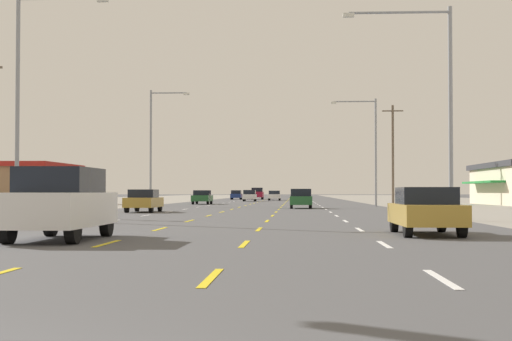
# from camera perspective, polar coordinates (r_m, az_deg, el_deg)

# --- Properties ---
(ground_plane) EXTENTS (572.00, 572.00, 0.00)m
(ground_plane) POSITION_cam_1_polar(r_m,az_deg,el_deg) (70.79, 0.56, -2.66)
(ground_plane) COLOR #4C4C4F
(lot_apron_left) EXTENTS (28.00, 440.00, 0.01)m
(lot_apron_left) POSITION_cam_1_polar(r_m,az_deg,el_deg) (75.99, -18.45, -2.50)
(lot_apron_left) COLOR gray
(lot_apron_left) RESTS_ON ground
(lane_markings) EXTENTS (10.64, 227.60, 0.01)m
(lane_markings) POSITION_cam_1_polar(r_m,az_deg,el_deg) (109.26, 1.43, -2.27)
(lane_markings) COLOR white
(lane_markings) RESTS_ON ground
(suv_inner_left_nearest) EXTENTS (1.98, 4.90, 1.98)m
(suv_inner_left_nearest) POSITION_cam_1_polar(r_m,az_deg,el_deg) (21.63, -14.35, -2.33)
(suv_inner_left_nearest) COLOR white
(suv_inner_left_nearest) RESTS_ON ground
(sedan_far_right_near) EXTENTS (1.80, 4.50, 1.46)m
(sedan_far_right_near) POSITION_cam_1_polar(r_m,az_deg,el_deg) (24.08, 12.55, -2.90)
(sedan_far_right_near) COLOR #B28C33
(sedan_far_right_near) RESTS_ON ground
(sedan_far_left_mid) EXTENTS (1.80, 4.50, 1.46)m
(sedan_far_left_mid) POSITION_cam_1_polar(r_m,az_deg,el_deg) (49.79, -8.38, -2.22)
(sedan_far_left_mid) COLOR #B28C33
(sedan_far_left_mid) RESTS_ON ground
(hatchback_inner_right_midfar) EXTENTS (1.72, 3.90, 1.54)m
(hatchback_inner_right_midfar) POSITION_cam_1_polar(r_m,az_deg,el_deg) (60.21, 3.37, -2.10)
(hatchback_inner_right_midfar) COLOR #235B2D
(hatchback_inner_right_midfar) RESTS_ON ground
(sedan_far_left_far) EXTENTS (1.80, 4.50, 1.46)m
(sedan_far_left_far) POSITION_cam_1_polar(r_m,az_deg,el_deg) (80.23, -4.04, -1.99)
(sedan_far_left_far) COLOR #235B2D
(sedan_far_left_far) RESTS_ON ground
(hatchback_inner_left_farther) EXTENTS (1.72, 3.90, 1.54)m
(hatchback_inner_left_farther) POSITION_cam_1_polar(r_m,az_deg,el_deg) (103.82, -0.48, -1.88)
(hatchback_inner_left_farther) COLOR white
(hatchback_inner_left_farther) RESTS_ON ground
(sedan_center_turn_farthest) EXTENTS (1.80, 4.50, 1.46)m
(sedan_center_turn_farthest) POSITION_cam_1_polar(r_m,az_deg,el_deg) (113.94, 1.39, -1.87)
(sedan_center_turn_farthest) COLOR white
(sedan_center_turn_farthest) RESTS_ON ground
(hatchback_far_left_distant_a) EXTENTS (1.72, 3.90, 1.54)m
(hatchback_far_left_distant_a) POSITION_cam_1_polar(r_m,az_deg,el_deg) (126.05, -1.48, -1.83)
(hatchback_far_left_distant_a) COLOR navy
(hatchback_far_left_distant_a) RESTS_ON ground
(suv_inner_left_distant_b) EXTENTS (1.98, 4.90, 1.98)m
(suv_inner_left_distant_b) POSITION_cam_1_polar(r_m,az_deg,el_deg) (128.69, 0.10, -1.72)
(suv_inner_left_distant_b) COLOR maroon
(suv_inner_left_distant_b) RESTS_ON ground
(storefront_left_row_2) EXTENTS (10.49, 13.35, 4.17)m
(storefront_left_row_2) POSITION_cam_1_polar(r_m,az_deg,el_deg) (81.00, -17.49, -0.96)
(storefront_left_row_2) COLOR #8C6B4C
(storefront_left_row_2) RESTS_ON ground
(streetlight_left_row_0) EXTENTS (4.43, 0.26, 10.75)m
(streetlight_left_row_0) POSITION_cam_1_polar(r_m,az_deg,el_deg) (37.96, -16.77, 5.86)
(streetlight_left_row_0) COLOR gray
(streetlight_left_row_0) RESTS_ON ground
(streetlight_right_row_0) EXTENTS (5.02, 0.26, 9.88)m
(streetlight_right_row_0) POSITION_cam_1_polar(r_m,az_deg,el_deg) (36.29, 13.45, 5.56)
(streetlight_right_row_0) COLOR gray
(streetlight_right_row_0) RESTS_ON ground
(streetlight_left_row_1) EXTENTS (3.62, 0.26, 10.54)m
(streetlight_left_row_1) POSITION_cam_1_polar(r_m,az_deg,el_deg) (69.89, -7.61, 2.26)
(streetlight_left_row_1) COLOR gray
(streetlight_left_row_1) RESTS_ON ground
(streetlight_right_row_1) EXTENTS (4.11, 0.26, 9.65)m
(streetlight_right_row_1) POSITION_cam_1_polar(r_m,az_deg,el_deg) (68.99, 8.59, 1.98)
(streetlight_right_row_1) COLOR gray
(streetlight_right_row_1) RESTS_ON ground
(utility_pole_right_row_1) EXTENTS (2.20, 0.26, 10.33)m
(utility_pole_right_row_1) POSITION_cam_1_polar(r_m,az_deg,el_deg) (80.65, 10.18, 1.31)
(utility_pole_right_row_1) COLOR brown
(utility_pole_right_row_1) RESTS_ON ground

